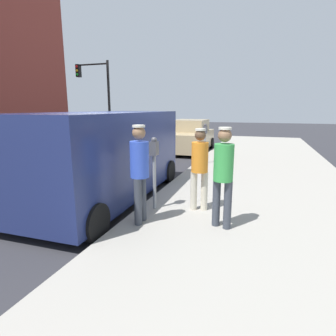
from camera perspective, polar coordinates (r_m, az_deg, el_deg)
The scene contains 10 objects.
ground_plane at distance 7.16m, azimuth -11.03°, elevation -6.33°, with size 80.00×80.00×0.00m, color #2D2D33.
sidewalk_slab at distance 6.26m, azimuth 18.40°, elevation -8.77°, with size 5.00×32.00×0.15m, color #9E998E.
parking_meter_near at distance 5.74m, azimuth -2.84°, elevation 1.48°, with size 0.14×0.18×1.52m.
parking_meter_far at distance 10.78m, azimuth 7.58°, elevation 6.41°, with size 0.14×0.18×1.52m.
pedestrian_in_green at distance 4.90m, azimuth 11.26°, elevation -0.62°, with size 0.35×0.34×1.78m.
pedestrian_in_blue at distance 5.03m, azimuth -5.84°, elevation 0.08°, with size 0.34×0.36×1.81m.
pedestrian_in_orange at distance 5.71m, azimuth 6.50°, elevation 0.76°, with size 0.35×0.34×1.70m.
parked_van at distance 6.92m, azimuth -12.72°, elevation 2.81°, with size 2.18×5.22×2.15m.
parked_sedan_ahead at distance 14.67m, azimuth 4.42°, elevation 6.29°, with size 1.95×4.40×1.65m.
traffic_light_corner at distance 19.46m, azimuth -14.32°, elevation 15.57°, with size 2.48×0.42×5.20m.
Camera 1 is at (3.43, -5.87, 2.25)m, focal length 29.76 mm.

